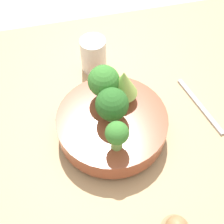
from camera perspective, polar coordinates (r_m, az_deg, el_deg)
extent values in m
plane|color=#ADA89E|center=(0.75, 2.45, -4.19)|extent=(6.00, 6.00, 0.00)
cube|color=tan|center=(0.73, 2.50, -3.40)|extent=(0.82, 0.87, 0.04)
cylinder|color=brown|center=(0.70, 0.00, -3.52)|extent=(0.11, 0.11, 0.01)
cylinder|color=brown|center=(0.67, 0.00, -2.15)|extent=(0.24, 0.24, 0.05)
cylinder|color=#7AB256|center=(0.61, 0.88, -5.50)|extent=(0.02, 0.02, 0.03)
sphere|color=#387A2D|center=(0.58, 0.92, -3.87)|extent=(0.05, 0.05, 0.05)
cylinder|color=#7AB256|center=(0.65, 0.00, -0.46)|extent=(0.03, 0.03, 0.02)
sphere|color=#286023|center=(0.62, 0.00, 1.43)|extent=(0.07, 0.07, 0.07)
cylinder|color=#609347|center=(0.68, -1.45, 3.53)|extent=(0.02, 0.02, 0.03)
sphere|color=#387A2D|center=(0.65, -1.52, 5.69)|extent=(0.07, 0.07, 0.07)
cylinder|color=#7AB256|center=(0.68, 2.00, 3.01)|extent=(0.03, 0.03, 0.02)
cone|color=#93B751|center=(0.65, 2.10, 5.36)|extent=(0.06, 0.06, 0.06)
cylinder|color=silver|center=(0.80, -3.41, 10.44)|extent=(0.06, 0.06, 0.09)
cube|color=#B2B2B7|center=(0.78, 15.74, 1.15)|extent=(0.18, 0.05, 0.01)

